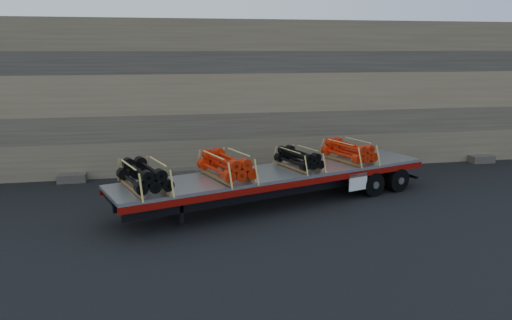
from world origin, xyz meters
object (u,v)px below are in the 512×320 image
Objects in this scene: bundle_rear at (349,151)px; bundle_midrear at (299,159)px; bundle_front at (144,177)px; bundle_midfront at (226,166)px; trailer at (278,187)px.

bundle_midrear is at bearing 180.00° from bundle_rear.
bundle_front is 0.99× the size of bundle_midfront.
bundle_midrear is (2.91, 0.96, -0.07)m from bundle_midfront.
bundle_midfront is at bearing 0.00° from bundle_front.
bundle_midfront is 1.08× the size of bundle_rear.
bundle_midfront is 3.07m from bundle_midrear.
bundle_front is at bearing -180.00° from trailer.
trailer is at bearing 0.00° from bundle_front.
bundle_front is 8.46m from bundle_rear.
bundle_rear is (3.21, 1.06, 1.02)m from trailer.
bundle_rear is at bearing 0.00° from bundle_front.
bundle_front is 1.06× the size of bundle_rear.
bundle_front is 1.19× the size of bundle_midrear.
bundle_front is at bearing 180.00° from bundle_midrear.
bundle_midfront is 1.21× the size of bundle_midrear.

